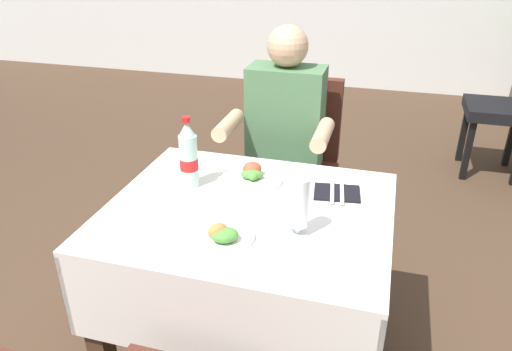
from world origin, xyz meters
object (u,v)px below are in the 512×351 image
Objects in this scene: beer_glass_left at (299,206)px; cola_bottle_primary at (189,156)px; napkin_cutlery_set at (337,192)px; main_dining_table at (249,250)px; seated_diner_far at (282,143)px; chair_far_diner_seat at (294,164)px; plate_near_camera at (222,234)px; plate_far_diner at (251,176)px.

cola_bottle_primary reaches higher than beer_glass_left.
cola_bottle_primary is 0.57m from napkin_cutlery_set.
beer_glass_left is (0.20, -0.12, 0.29)m from main_dining_table.
seated_diner_far is at bearing 106.33° from beer_glass_left.
chair_far_diner_seat is at bearing 69.53° from cola_bottle_primary.
seated_diner_far is 4.50× the size of cola_bottle_primary.
seated_diner_far is 0.91m from plate_near_camera.
cola_bottle_primary is at bearing 158.77° from main_dining_table.
plate_far_diner is (-0.05, 0.21, 0.20)m from main_dining_table.
cola_bottle_primary is at bearing -110.71° from seated_diner_far.
seated_diner_far is at bearing 88.61° from plate_far_diner.
plate_far_diner is (-0.01, -0.50, 0.06)m from seated_diner_far.
plate_near_camera is 0.79× the size of cola_bottle_primary.
cola_bottle_primary is (-0.26, -0.71, 0.32)m from chair_far_diner_seat.
main_dining_table is 3.58× the size of cola_bottle_primary.
napkin_cutlery_set is (0.09, 0.31, -0.10)m from beer_glass_left.
napkin_cutlery_set is (0.29, -0.62, 0.20)m from chair_far_diner_seat.
napkin_cutlery_set is at bearing -2.62° from plate_far_diner.
chair_far_diner_seat is 3.47× the size of cola_bottle_primary.
seated_diner_far is at bearing 90.90° from plate_near_camera.
napkin_cutlery_set is (0.33, -0.51, 0.04)m from seated_diner_far.
chair_far_diner_seat is 0.82m from cola_bottle_primary.
seated_diner_far is 0.66m from cola_bottle_primary.
seated_diner_far reaches higher than chair_far_diner_seat.
plate_far_diner is at bearing 103.60° from main_dining_table.
main_dining_table is 0.29m from plate_near_camera.
cola_bottle_primary is at bearing 127.53° from plate_near_camera.
chair_far_diner_seat is 3.82× the size of plate_far_diner.
beer_glass_left reaches higher than main_dining_table.
cola_bottle_primary reaches higher than main_dining_table.
napkin_cutlery_set is (0.34, -0.02, -0.01)m from plate_far_diner.
seated_diner_far is 0.50m from plate_far_diner.
beer_glass_left is at bearing -77.71° from chair_far_diner_seat.
chair_far_diner_seat reaches higher than plate_far_diner.
chair_far_diner_seat reaches higher than main_dining_table.
main_dining_table is 0.39m from napkin_cutlery_set.
main_dining_table is 0.79× the size of seated_diner_far.
chair_far_diner_seat is 0.64m from plate_far_diner.
plate_near_camera is 0.87× the size of plate_far_diner.
seated_diner_far reaches higher than beer_glass_left.
plate_far_diner is (-0.05, -0.60, 0.22)m from chair_far_diner_seat.
seated_diner_far is at bearing 69.29° from cola_bottle_primary.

